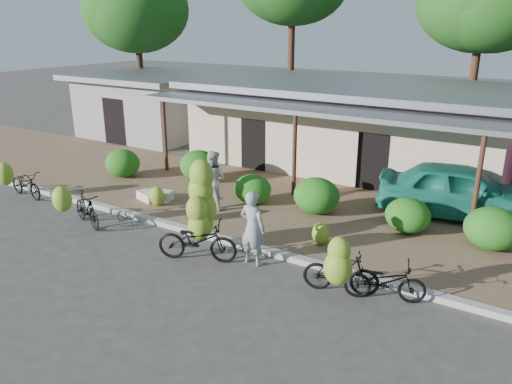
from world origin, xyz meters
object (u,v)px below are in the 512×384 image
bike_far_right (385,281)px  sack_far (147,196)px  sack_near (160,195)px  teal_van (461,191)px  bike_far_left (22,182)px  vendor (253,228)px  bike_left (81,207)px  bystander (213,180)px  tree_back_left (135,8)px  bike_right (340,269)px  bike_center (199,222)px

bike_far_right → sack_far: bike_far_right is taller
sack_near → teal_van: 9.33m
bike_far_left → vendor: 9.14m
bike_left → bystander: (2.49, 2.99, 0.44)m
tree_back_left → sack_far: tree_back_left is taller
tree_back_left → bike_right: (17.49, -12.10, -5.69)m
bike_right → bike_far_right: (0.87, 0.40, -0.22)m
sack_far → vendor: vendor is taller
sack_far → bike_center: bearing=-29.0°
vendor → teal_van: size_ratio=0.40×
bike_right → sack_far: 7.91m
vendor → teal_van: 6.74m
bike_center → bike_far_right: bearing=-106.5°
bike_right → bike_far_right: 0.98m
tree_back_left → sack_far: (9.88, -9.98, -6.10)m
vendor → teal_van: vendor is taller
bike_center → sack_far: (-3.84, 2.13, -0.67)m
teal_van → bike_far_right: bearing=164.2°
bike_far_left → bike_center: size_ratio=0.73×
bike_left → bike_far_right: 8.75m
bike_right → sack_near: (-7.31, 2.37, -0.40)m
tree_back_left → bystander: bearing=-37.8°
sack_far → teal_van: teal_van is taller
bike_right → sack_far: size_ratio=2.31×
bike_left → sack_near: bike_left is taller
bike_center → sack_near: 4.31m
bike_far_left → bike_center: (7.78, -0.32, 0.37)m
bike_center → bike_far_right: size_ratio=1.36×
bike_left → bike_far_left: bearing=100.1°
bike_far_left → bike_right: bearing=-85.6°
bike_right → bystander: (-5.37, 2.71, 0.37)m
bike_left → vendor: vendor is taller
bike_left → sack_near: bearing=7.6°
sack_near → sack_far: bearing=-140.4°
bike_far_right → vendor: 3.33m
tree_back_left → teal_van: (18.76, -6.11, -5.43)m
bike_far_left → vendor: vendor is taller
sack_near → vendor: 5.33m
tree_back_left → sack_near: 15.35m
bike_left → teal_van: teal_van is taller
tree_back_left → sack_near: size_ratio=10.07×
sack_near → vendor: vendor is taller
bike_far_left → bystander: bystander is taller
bike_left → bike_center: 4.11m
bike_far_left → sack_near: bearing=-58.2°
bike_far_left → bike_far_right: bearing=-83.7°
tree_back_left → bike_far_right: bearing=-32.5°
tree_back_left → bike_center: tree_back_left is taller
bike_far_left → teal_van: (12.82, 5.67, 0.37)m
bystander → teal_van: size_ratio=0.39×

